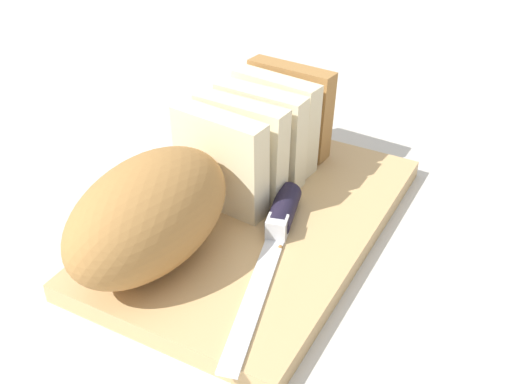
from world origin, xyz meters
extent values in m
plane|color=beige|center=(0.00, 0.00, 0.00)|extent=(3.00, 3.00, 0.00)
cube|color=tan|center=(0.00, 0.00, 0.01)|extent=(0.39, 0.25, 0.02)
ellipsoid|color=#A8753D|center=(-0.11, 0.05, 0.07)|extent=(0.20, 0.12, 0.11)
cube|color=beige|center=(0.00, 0.04, 0.07)|extent=(0.04, 0.11, 0.11)
cube|color=beige|center=(0.03, 0.04, 0.07)|extent=(0.04, 0.11, 0.11)
cube|color=beige|center=(0.07, 0.03, 0.07)|extent=(0.03, 0.11, 0.11)
cube|color=beige|center=(0.11, 0.04, 0.07)|extent=(0.04, 0.11, 0.11)
cube|color=#A8753D|center=(0.14, 0.04, 0.07)|extent=(0.04, 0.11, 0.11)
cube|color=silver|center=(-0.11, -0.06, 0.02)|extent=(0.18, 0.07, 0.00)
cylinder|color=black|center=(0.01, -0.03, 0.03)|extent=(0.07, 0.04, 0.03)
cube|color=silver|center=(-0.02, -0.04, 0.03)|extent=(0.02, 0.03, 0.02)
sphere|color=#996633|center=(-0.04, -0.05, 0.02)|extent=(0.00, 0.00, 0.00)
sphere|color=#996633|center=(-0.05, 0.03, 0.02)|extent=(0.00, 0.00, 0.00)
sphere|color=#996633|center=(0.00, -0.02, 0.02)|extent=(0.00, 0.00, 0.00)
sphere|color=#996633|center=(0.03, 0.03, 0.02)|extent=(0.00, 0.00, 0.00)
camera|label=1|loc=(-0.48, -0.27, 0.42)|focal=44.89mm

